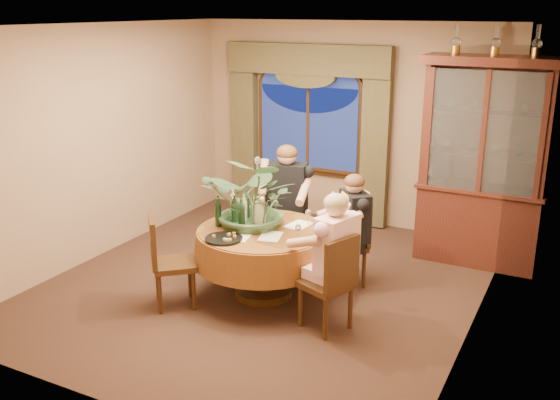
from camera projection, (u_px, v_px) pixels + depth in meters
The scene contains 37 objects.
floor at pixel (265, 284), 7.00m from camera, with size 5.00×5.00×0.00m, color black.
wall_back at pixel (349, 124), 8.70m from camera, with size 4.50×4.50×0.00m, color #957258.
wall_right at pixel (483, 190), 5.60m from camera, with size 5.00×5.00×0.00m, color #957258.
ceiling at pixel (263, 25), 6.16m from camera, with size 5.00×5.00×0.00m, color white.
window at pixel (308, 129), 8.93m from camera, with size 1.62×0.10×1.32m, color navy, non-canonical shape.
arched_transom at pixel (309, 73), 8.70m from camera, with size 1.60×0.06×0.44m, color navy, non-canonical shape.
drapery_left at pixel (245, 131), 9.38m from camera, with size 0.38×0.14×2.32m, color #443C23.
drapery_right at pixel (375, 144), 8.48m from camera, with size 0.38×0.14×2.32m, color #443C23.
swag_valance at pixel (307, 59), 8.57m from camera, with size 2.45×0.16×0.42m, color #443C23, non-canonical shape.
dining_table at pixel (263, 263), 6.62m from camera, with size 1.47×1.47×0.75m, color maroon.
china_cabinet at pixel (483, 163), 7.26m from camera, with size 1.51×0.59×2.45m, color #3A140E.
oil_lamp_left at pixel (456, 39), 7.03m from camera, with size 0.11×0.11×0.34m, color #A5722D, non-canonical shape.
oil_lamp_center at pixel (496, 40), 6.84m from camera, with size 0.11×0.11×0.34m, color #A5722D, non-canonical shape.
oil_lamp_right at pixel (537, 41), 6.66m from camera, with size 0.11×0.11×0.34m, color #A5722D, non-canonical shape.
chair_right at pixel (326, 282), 5.91m from camera, with size 0.42×0.42×0.96m, color black.
chair_back_right at pixel (344, 244), 6.86m from camera, with size 0.42×0.42×0.96m, color black.
chair_back at pixel (279, 220), 7.61m from camera, with size 0.42×0.42×0.96m, color black.
chair_front_left at pixel (174, 262), 6.37m from camera, with size 0.42×0.42×0.96m, color black.
person_pink at pixel (336, 262), 5.89m from camera, with size 0.48×0.44×1.34m, color beige, non-canonical shape.
person_back at pixel (287, 203), 7.45m from camera, with size 0.52×0.47×1.45m, color black, non-canonical shape.
person_scarf at pixel (354, 231), 6.79m from camera, with size 0.46×0.42×1.28m, color black, non-canonical shape.
stoneware_vase at pixel (259, 211), 6.63m from camera, with size 0.16×0.16×0.29m, color #9B8763, non-canonical shape.
centerpiece_plant at pixel (255, 165), 6.45m from camera, with size 1.06×1.18×0.92m, color #355432.
olive_bowl at pixel (261, 230), 6.42m from camera, with size 0.16×0.16×0.05m, color #4D562D.
cheese_platter at pixel (224, 239), 6.21m from camera, with size 0.38×0.38×0.02m, color black.
wine_bottle_0 at pixel (242, 214), 6.46m from camera, with size 0.07×0.07×0.33m, color black.
wine_bottle_1 at pixel (233, 204), 6.78m from camera, with size 0.07×0.07×0.33m, color tan.
wine_bottle_2 at pixel (244, 209), 6.63m from camera, with size 0.07×0.07×0.33m, color tan.
wine_bottle_3 at pixel (218, 211), 6.56m from camera, with size 0.07×0.07×0.33m, color black.
wine_bottle_4 at pixel (246, 204), 6.79m from camera, with size 0.07×0.07×0.33m, color black.
wine_bottle_5 at pixel (235, 210), 6.59m from camera, with size 0.07×0.07×0.33m, color black.
tasting_paper_0 at pixel (271, 236), 6.30m from camera, with size 0.21×0.30×0.00m, color white.
tasting_paper_1 at pixel (299, 225), 6.62m from camera, with size 0.21×0.30×0.00m, color white.
tasting_paper_2 at pixel (240, 236), 6.30m from camera, with size 0.21×0.30×0.00m, color white.
wine_glass_person_pink at pixel (298, 233), 6.16m from camera, with size 0.07×0.07×0.18m, color silver, non-canonical shape.
wine_glass_person_back at pixel (276, 207), 6.93m from camera, with size 0.07×0.07×0.18m, color silver, non-canonical shape.
wine_glass_person_scarf at pixel (308, 217), 6.60m from camera, with size 0.07×0.07×0.18m, color silver, non-canonical shape.
Camera 1 is at (3.08, -5.61, 2.98)m, focal length 40.00 mm.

